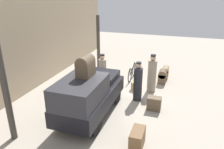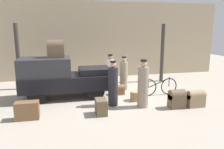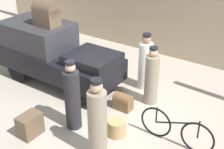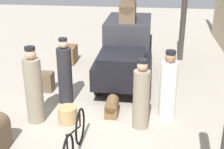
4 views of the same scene
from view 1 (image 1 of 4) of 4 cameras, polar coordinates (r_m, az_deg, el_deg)
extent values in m
plane|color=#A89E8E|center=(10.13, 0.71, -5.53)|extent=(30.00, 30.00, 0.00)
cube|color=tan|center=(11.23, -19.64, 8.15)|extent=(16.00, 0.15, 4.50)
cylinder|color=#38332D|center=(7.42, -25.91, -4.72)|extent=(0.20, 0.20, 3.19)
cylinder|color=#38332D|center=(13.46, -3.60, 8.49)|extent=(0.20, 0.20, 3.19)
cylinder|color=black|center=(9.81, -6.28, -4.21)|extent=(0.74, 0.12, 0.74)
cylinder|color=black|center=(9.36, 1.36, -5.38)|extent=(0.74, 0.12, 0.74)
cylinder|color=black|center=(8.02, -13.33, -10.98)|extent=(0.74, 0.12, 0.74)
cylinder|color=black|center=(7.47, -4.13, -13.05)|extent=(0.74, 0.12, 0.74)
cube|color=black|center=(8.46, -5.44, -6.14)|extent=(3.77, 1.52, 0.60)
cube|color=#2D2D33|center=(7.47, -8.23, -4.33)|extent=(2.07, 1.40, 0.76)
cube|color=black|center=(9.30, -2.51, -0.47)|extent=(1.32, 1.19, 0.27)
torus|color=black|center=(12.34, 5.82, 1.35)|extent=(0.76, 0.04, 0.76)
torus|color=black|center=(11.44, 4.69, -0.25)|extent=(0.76, 0.04, 0.76)
cylinder|color=black|center=(11.83, 5.31, 1.43)|extent=(1.00, 0.04, 0.41)
cylinder|color=black|center=(11.37, 4.72, 0.67)|extent=(0.04, 0.04, 0.40)
cylinder|color=black|center=(12.27, 5.86, 2.30)|extent=(0.04, 0.04, 0.43)
cylinder|color=tan|center=(10.74, 6.15, -2.88)|extent=(0.44, 0.44, 0.39)
cylinder|color=#232328|center=(9.53, 6.75, -2.55)|extent=(0.38, 0.38, 1.49)
sphere|color=tan|center=(9.21, 6.98, 2.35)|extent=(0.23, 0.23, 0.23)
cylinder|color=black|center=(9.18, 7.02, 3.06)|extent=(0.22, 0.22, 0.06)
cylinder|color=white|center=(10.74, -6.53, 0.02)|extent=(0.40, 0.40, 1.40)
sphere|color=#936B51|center=(10.47, -6.72, 4.23)|extent=(0.25, 0.25, 0.25)
cylinder|color=black|center=(10.43, -6.75, 4.90)|extent=(0.24, 0.24, 0.07)
cylinder|color=gray|center=(10.97, -2.47, 0.54)|extent=(0.37, 0.37, 1.37)
sphere|color=tan|center=(10.72, -2.53, 4.54)|extent=(0.23, 0.23, 0.23)
cylinder|color=black|center=(10.68, -2.54, 5.15)|extent=(0.22, 0.22, 0.06)
cylinder|color=gray|center=(10.41, 10.36, -0.47)|extent=(0.40, 0.40, 1.54)
sphere|color=tan|center=(10.12, 10.69, 4.25)|extent=(0.25, 0.25, 0.25)
cylinder|color=black|center=(10.08, 10.74, 4.95)|extent=(0.24, 0.24, 0.07)
cube|color=brown|center=(10.58, 0.38, -3.38)|extent=(0.49, 0.30, 0.31)
cylinder|color=brown|center=(10.52, 0.38, -2.62)|extent=(0.49, 0.30, 0.30)
cube|color=brown|center=(7.04, 6.61, -16.34)|extent=(0.76, 0.38, 0.60)
cube|color=brown|center=(11.69, 12.98, -0.93)|extent=(0.58, 0.40, 0.51)
cylinder|color=brown|center=(11.60, 13.08, 0.24)|extent=(0.58, 0.40, 0.40)
cube|color=brown|center=(9.07, 10.92, -7.44)|extent=(0.37, 0.56, 0.55)
cube|color=#937A56|center=(12.40, 13.72, 0.23)|extent=(0.66, 0.33, 0.49)
cylinder|color=#937A56|center=(12.31, 13.82, 1.29)|extent=(0.66, 0.33, 0.33)
cube|color=brown|center=(7.62, -6.92, 1.41)|extent=(0.68, 0.48, 0.50)
cylinder|color=brown|center=(7.54, -7.00, 3.20)|extent=(0.68, 0.48, 0.48)
camera|label=2|loc=(9.27, 59.91, 0.45)|focal=35.00mm
camera|label=3|loc=(13.11, 33.13, 18.65)|focal=50.00mm
camera|label=4|loc=(16.31, 5.11, 18.51)|focal=50.00mm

